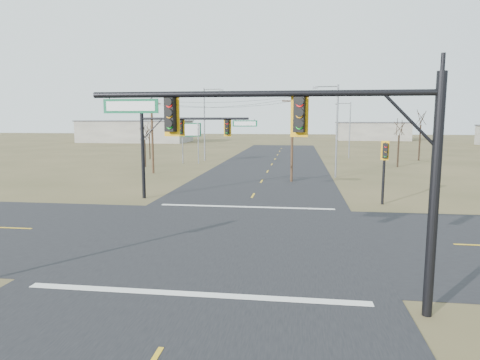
{
  "coord_description": "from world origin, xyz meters",
  "views": [
    {
      "loc": [
        3.48,
        -21.15,
        5.97
      ],
      "look_at": [
        0.46,
        1.0,
        2.81
      ],
      "focal_mm": 32.0,
      "sensor_mm": 36.0,
      "label": 1
    }
  ],
  "objects_px": {
    "utility_pole_near": "(292,137)",
    "streetlight_a": "(335,126)",
    "bare_tree_a": "(144,133)",
    "bare_tree_c": "(399,127)",
    "bare_tree_b": "(149,128)",
    "pedestal_signal_ne": "(385,158)",
    "mast_arm_near": "(311,141)",
    "highway_sign": "(190,135)",
    "mast_arm_far": "(182,135)",
    "streetlight_c": "(206,120)",
    "utility_pole_far": "(152,134)",
    "streetlight_b": "(349,127)",
    "bare_tree_d": "(421,117)"
  },
  "relations": [
    {
      "from": "streetlight_b",
      "to": "bare_tree_d",
      "type": "distance_m",
      "value": 10.42
    },
    {
      "from": "utility_pole_far",
      "to": "bare_tree_a",
      "type": "xyz_separation_m",
      "value": [
        -3.15,
        6.1,
        0.0
      ]
    },
    {
      "from": "utility_pole_near",
      "to": "pedestal_signal_ne",
      "type": "bearing_deg",
      "value": -57.82
    },
    {
      "from": "mast_arm_far",
      "to": "utility_pole_near",
      "type": "bearing_deg",
      "value": 53.22
    },
    {
      "from": "mast_arm_near",
      "to": "streetlight_a",
      "type": "relative_size",
      "value": 1.12
    },
    {
      "from": "mast_arm_far",
      "to": "bare_tree_a",
      "type": "relative_size",
      "value": 1.61
    },
    {
      "from": "utility_pole_near",
      "to": "utility_pole_far",
      "type": "xyz_separation_m",
      "value": [
        -15.5,
        4.54,
        -0.02
      ]
    },
    {
      "from": "mast_arm_near",
      "to": "utility_pole_far",
      "type": "relative_size",
      "value": 1.28
    },
    {
      "from": "highway_sign",
      "to": "bare_tree_a",
      "type": "bearing_deg",
      "value": -146.3
    },
    {
      "from": "utility_pole_far",
      "to": "streetlight_c",
      "type": "distance_m",
      "value": 15.95
    },
    {
      "from": "mast_arm_far",
      "to": "highway_sign",
      "type": "xyz_separation_m",
      "value": [
        -6.06,
        26.08,
        -0.87
      ]
    },
    {
      "from": "mast_arm_near",
      "to": "streetlight_a",
      "type": "bearing_deg",
      "value": 98.86
    },
    {
      "from": "streetlight_a",
      "to": "bare_tree_b",
      "type": "relative_size",
      "value": 1.62
    },
    {
      "from": "pedestal_signal_ne",
      "to": "bare_tree_d",
      "type": "xyz_separation_m",
      "value": [
        11.65,
        34.97,
        2.99
      ]
    },
    {
      "from": "bare_tree_b",
      "to": "bare_tree_c",
      "type": "bearing_deg",
      "value": -10.34
    },
    {
      "from": "streetlight_c",
      "to": "streetlight_b",
      "type": "bearing_deg",
      "value": 18.14
    },
    {
      "from": "bare_tree_a",
      "to": "highway_sign",
      "type": "bearing_deg",
      "value": 48.0
    },
    {
      "from": "utility_pole_near",
      "to": "bare_tree_c",
      "type": "xyz_separation_m",
      "value": [
        13.15,
        14.84,
        0.71
      ]
    },
    {
      "from": "streetlight_c",
      "to": "utility_pole_near",
      "type": "bearing_deg",
      "value": -57.66
    },
    {
      "from": "streetlight_b",
      "to": "streetlight_c",
      "type": "height_order",
      "value": "streetlight_c"
    },
    {
      "from": "pedestal_signal_ne",
      "to": "utility_pole_near",
      "type": "xyz_separation_m",
      "value": [
        -6.61,
        10.51,
        1.07
      ]
    },
    {
      "from": "pedestal_signal_ne",
      "to": "utility_pole_far",
      "type": "xyz_separation_m",
      "value": [
        -22.11,
        15.05,
        1.06
      ]
    },
    {
      "from": "pedestal_signal_ne",
      "to": "bare_tree_c",
      "type": "distance_m",
      "value": 26.23
    },
    {
      "from": "bare_tree_b",
      "to": "pedestal_signal_ne",
      "type": "bearing_deg",
      "value": -48.14
    },
    {
      "from": "streetlight_b",
      "to": "highway_sign",
      "type": "bearing_deg",
      "value": -177.74
    },
    {
      "from": "pedestal_signal_ne",
      "to": "streetlight_a",
      "type": "relative_size",
      "value": 0.48
    },
    {
      "from": "mast_arm_far",
      "to": "utility_pole_far",
      "type": "distance_m",
      "value": 16.66
    },
    {
      "from": "utility_pole_far",
      "to": "highway_sign",
      "type": "xyz_separation_m",
      "value": [
        1.45,
        11.21,
        -0.4
      ]
    },
    {
      "from": "streetlight_a",
      "to": "streetlight_b",
      "type": "bearing_deg",
      "value": 86.27
    },
    {
      "from": "streetlight_b",
      "to": "bare_tree_a",
      "type": "height_order",
      "value": "streetlight_b"
    },
    {
      "from": "bare_tree_a",
      "to": "bare_tree_c",
      "type": "height_order",
      "value": "bare_tree_c"
    },
    {
      "from": "pedestal_signal_ne",
      "to": "streetlight_c",
      "type": "relative_size",
      "value": 0.43
    },
    {
      "from": "highway_sign",
      "to": "mast_arm_near",
      "type": "bearing_deg",
      "value": -85.46
    },
    {
      "from": "utility_pole_near",
      "to": "bare_tree_a",
      "type": "distance_m",
      "value": 21.47
    },
    {
      "from": "mast_arm_far",
      "to": "streetlight_a",
      "type": "xyz_separation_m",
      "value": [
        12.28,
        14.08,
        0.52
      ]
    },
    {
      "from": "utility_pole_near",
      "to": "bare_tree_b",
      "type": "xyz_separation_m",
      "value": [
        -21.81,
        21.21,
        0.32
      ]
    },
    {
      "from": "mast_arm_near",
      "to": "bare_tree_b",
      "type": "relative_size",
      "value": 1.82
    },
    {
      "from": "streetlight_c",
      "to": "highway_sign",
      "type": "bearing_deg",
      "value": -105.65
    },
    {
      "from": "mast_arm_near",
      "to": "bare_tree_b",
      "type": "bearing_deg",
      "value": 129.5
    },
    {
      "from": "streetlight_a",
      "to": "streetlight_b",
      "type": "distance_m",
      "value": 23.72
    },
    {
      "from": "streetlight_c",
      "to": "bare_tree_b",
      "type": "height_order",
      "value": "streetlight_c"
    },
    {
      "from": "utility_pole_near",
      "to": "highway_sign",
      "type": "relative_size",
      "value": 1.5
    },
    {
      "from": "bare_tree_a",
      "to": "bare_tree_d",
      "type": "xyz_separation_m",
      "value": [
        36.92,
        13.82,
        1.94
      ]
    },
    {
      "from": "pedestal_signal_ne",
      "to": "bare_tree_d",
      "type": "relative_size",
      "value": 0.58
    },
    {
      "from": "pedestal_signal_ne",
      "to": "bare_tree_c",
      "type": "xyz_separation_m",
      "value": [
        6.54,
        25.34,
        1.79
      ]
    },
    {
      "from": "mast_arm_far",
      "to": "bare_tree_c",
      "type": "distance_m",
      "value": 32.86
    },
    {
      "from": "mast_arm_near",
      "to": "bare_tree_b",
      "type": "distance_m",
      "value": 54.48
    },
    {
      "from": "utility_pole_near",
      "to": "streetlight_a",
      "type": "xyz_separation_m",
      "value": [
        4.29,
        3.75,
        0.98
      ]
    },
    {
      "from": "streetlight_c",
      "to": "bare_tree_b",
      "type": "xyz_separation_m",
      "value": [
        -9.0,
        1.03,
        -1.22
      ]
    },
    {
      "from": "utility_pole_near",
      "to": "bare_tree_d",
      "type": "height_order",
      "value": "utility_pole_near"
    }
  ]
}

